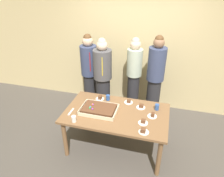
{
  "coord_description": "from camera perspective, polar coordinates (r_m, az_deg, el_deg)",
  "views": [
    {
      "loc": [
        0.67,
        -2.71,
        2.74
      ],
      "look_at": [
        -0.11,
        0.15,
        1.09
      ],
      "focal_mm": 33.43,
      "sensor_mm": 36.0,
      "label": 1
    }
  ],
  "objects": [
    {
      "name": "plated_slice_center_front",
      "position": [
        3.67,
        4.58,
        -3.62
      ],
      "size": [
        0.15,
        0.15,
        0.06
      ],
      "color": "white",
      "rests_on": "party_table"
    },
    {
      "name": "sheet_cake",
      "position": [
        3.44,
        -3.6,
        -5.68
      ],
      "size": [
        0.6,
        0.42,
        0.1
      ],
      "color": "beige",
      "rests_on": "party_table"
    },
    {
      "name": "person_serving_front",
      "position": [
        4.36,
        6.0,
        3.69
      ],
      "size": [
        0.31,
        0.31,
        1.67
      ],
      "rotation": [
        0.0,
        0.0,
        -1.85
      ],
      "color": "#28282D",
      "rests_on": "ground_plane"
    },
    {
      "name": "person_far_right_suit",
      "position": [
        4.17,
        -2.52,
        2.65
      ],
      "size": [
        0.36,
        0.36,
        1.71
      ],
      "rotation": [
        0.0,
        0.0,
        -1.34
      ],
      "color": "#28282D",
      "rests_on": "ground_plane"
    },
    {
      "name": "drink_cup_far_end",
      "position": [
        3.26,
        -10.39,
        -8.17
      ],
      "size": [
        0.07,
        0.07,
        0.1
      ],
      "primitive_type": "cylinder",
      "color": "white",
      "rests_on": "party_table"
    },
    {
      "name": "plated_slice_far_left",
      "position": [
        3.38,
        11.02,
        -7.26
      ],
      "size": [
        0.15,
        0.15,
        0.08
      ],
      "color": "white",
      "rests_on": "party_table"
    },
    {
      "name": "drink_cup_middle",
      "position": [
        3.55,
        12.18,
        -4.98
      ],
      "size": [
        0.07,
        0.07,
        0.1
      ],
      "primitive_type": "cylinder",
      "color": "#2D5199",
      "rests_on": "party_table"
    },
    {
      "name": "party_table",
      "position": [
        3.48,
        1.15,
        -7.67
      ],
      "size": [
        1.68,
        0.99,
        0.74
      ],
      "color": "brown",
      "rests_on": "ground_plane"
    },
    {
      "name": "person_striped_tie_right",
      "position": [
        4.17,
        11.68,
        2.7
      ],
      "size": [
        0.34,
        0.34,
        1.78
      ],
      "rotation": [
        0.0,
        0.0,
        -2.2
      ],
      "color": "#28282D",
      "rests_on": "ground_plane"
    },
    {
      "name": "cake_server_utensil",
      "position": [
        3.5,
        -11.16,
        -6.24
      ],
      "size": [
        0.03,
        0.2,
        0.01
      ],
      "primitive_type": "cube",
      "color": "silver",
      "rests_on": "party_table"
    },
    {
      "name": "interior_back_panel",
      "position": [
        4.53,
        6.43,
        13.0
      ],
      "size": [
        8.0,
        0.12,
        3.0
      ],
      "primitive_type": "cube",
      "color": "#CCB784",
      "rests_on": "ground_plane"
    },
    {
      "name": "ground_plane",
      "position": [
        3.91,
        1.06,
        -15.44
      ],
      "size": [
        12.0,
        12.0,
        0.0
      ],
      "primitive_type": "plane",
      "color": "#4C4742"
    },
    {
      "name": "plated_slice_center_back",
      "position": [
        3.76,
        -3.31,
        -2.62
      ],
      "size": [
        0.15,
        0.15,
        0.08
      ],
      "color": "white",
      "rests_on": "party_table"
    },
    {
      "name": "person_green_shirt_behind",
      "position": [
        4.49,
        -6.2,
        4.5
      ],
      "size": [
        0.34,
        0.34,
        1.7
      ],
      "rotation": [
        0.0,
        0.0,
        -1.09
      ],
      "color": "#28282D",
      "rests_on": "ground_plane"
    },
    {
      "name": "plated_slice_near_left",
      "position": [
        3.23,
        8.51,
        -9.07
      ],
      "size": [
        0.15,
        0.15,
        0.07
      ],
      "color": "white",
      "rests_on": "party_table"
    },
    {
      "name": "plated_slice_far_right",
      "position": [
        3.56,
        7.95,
        -4.93
      ],
      "size": [
        0.15,
        0.15,
        0.07
      ],
      "color": "white",
      "rests_on": "party_table"
    },
    {
      "name": "plated_slice_near_right",
      "position": [
        3.06,
        8.6,
        -11.44
      ],
      "size": [
        0.15,
        0.15,
        0.07
      ],
      "color": "white",
      "rests_on": "party_table"
    },
    {
      "name": "drink_cup_nearest",
      "position": [
        3.72,
        -1.13,
        -2.51
      ],
      "size": [
        0.07,
        0.07,
        0.1
      ],
      "primitive_type": "cylinder",
      "color": "#2D5199",
      "rests_on": "party_table"
    }
  ]
}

